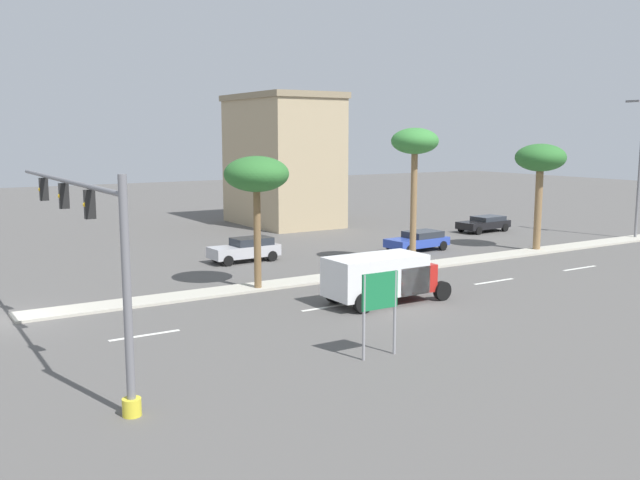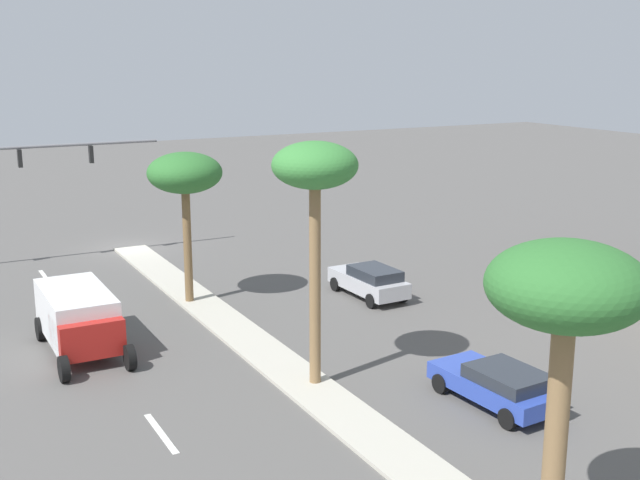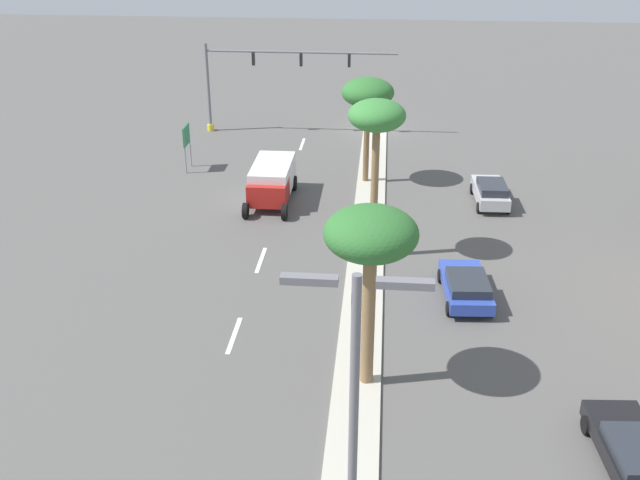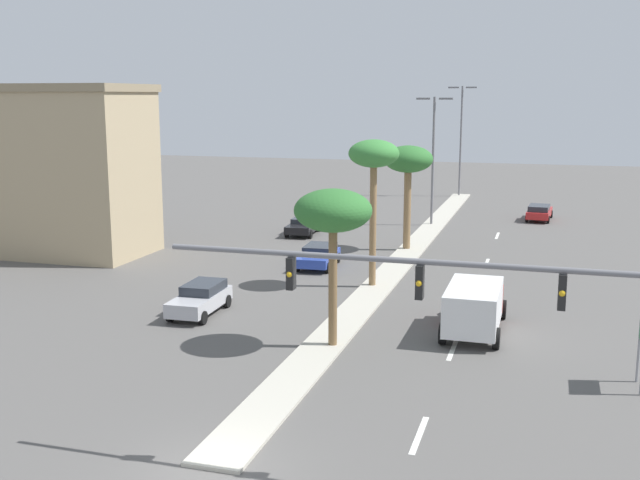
{
  "view_description": "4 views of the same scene",
  "coord_description": "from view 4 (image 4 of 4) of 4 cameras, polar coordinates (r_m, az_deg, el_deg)",
  "views": [
    {
      "loc": [
        31.03,
        -4.13,
        7.69
      ],
      "look_at": [
        -0.13,
        15.39,
        2.14
      ],
      "focal_mm": 39.16,
      "sensor_mm": 36.0,
      "label": 1
    },
    {
      "loc": [
        11.26,
        43.85,
        10.72
      ],
      "look_at": [
        -3.95,
        15.49,
        3.22
      ],
      "focal_mm": 44.92,
      "sensor_mm": 36.0,
      "label": 2
    },
    {
      "loc": [
        -0.62,
        55.49,
        16.76
      ],
      "look_at": [
        1.91,
        26.96,
        3.18
      ],
      "focal_mm": 41.24,
      "sensor_mm": 36.0,
      "label": 3
    },
    {
      "loc": [
        8.66,
        -18.18,
        10.37
      ],
      "look_at": [
        -2.34,
        18.67,
        3.12
      ],
      "focal_mm": 42.96,
      "sensor_mm": 36.0,
      "label": 4
    }
  ],
  "objects": [
    {
      "name": "ground_plane",
      "position": [
        44.97,
        5.07,
        -2.69
      ],
      "size": [
        160.0,
        160.0,
        0.0
      ],
      "primitive_type": "plane",
      "color": "#565451"
    },
    {
      "name": "median_curb",
      "position": [
        51.73,
        6.65,
        -0.89
      ],
      "size": [
        1.8,
        63.54,
        0.12
      ],
      "primitive_type": "cube",
      "color": "#B7B2A3",
      "rests_on": "ground"
    },
    {
      "name": "lane_stripe_inboard",
      "position": [
        24.72,
        7.4,
        -14.2
      ],
      "size": [
        0.2,
        2.8,
        0.01
      ],
      "primitive_type": "cube",
      "color": "silver",
      "rests_on": "ground"
    },
    {
      "name": "lane_stripe_left",
      "position": [
        32.53,
        9.85,
        -8.06
      ],
      "size": [
        0.2,
        2.8,
        0.01
      ],
      "primitive_type": "cube",
      "color": "silver",
      "rests_on": "ground"
    },
    {
      "name": "lane_stripe_rear",
      "position": [
        42.51,
        11.55,
        -3.65
      ],
      "size": [
        0.2,
        2.8,
        0.01
      ],
      "primitive_type": "cube",
      "color": "silver",
      "rests_on": "ground"
    },
    {
      "name": "lane_stripe_center",
      "position": [
        49.29,
        12.3,
        -1.71
      ],
      "size": [
        0.2,
        2.8,
        0.01
      ],
      "primitive_type": "cube",
      "color": "silver",
      "rests_on": "ground"
    },
    {
      "name": "lane_stripe_leading",
      "position": [
        59.18,
        13.07,
        0.32
      ],
      "size": [
        0.2,
        2.8,
        0.01
      ],
      "primitive_type": "cube",
      "color": "silver",
      "rests_on": "ground"
    },
    {
      "name": "traffic_signal_gantry",
      "position": [
        20.32,
        17.09,
        -7.26
      ],
      "size": [
        14.5,
        0.53,
        6.67
      ],
      "color": "slate",
      "rests_on": "ground"
    },
    {
      "name": "commercial_building",
      "position": [
        53.09,
        -18.41,
        4.96
      ],
      "size": [
        10.73,
        6.86,
        11.12
      ],
      "color": "tan",
      "rests_on": "ground"
    },
    {
      "name": "palm_tree_near",
      "position": [
        31.07,
        0.98,
        2.01
      ],
      "size": [
        3.2,
        3.2,
        6.56
      ],
      "color": "brown",
      "rests_on": "median_curb"
    },
    {
      "name": "palm_tree_inboard",
      "position": [
        41.24,
        4.03,
        6.04
      ],
      "size": [
        2.73,
        2.73,
        7.98
      ],
      "color": "olive",
      "rests_on": "median_curb"
    },
    {
      "name": "palm_tree_far",
      "position": [
        51.82,
        6.59,
        5.78
      ],
      "size": [
        3.3,
        3.3,
        7.0
      ],
      "color": "olive",
      "rests_on": "median_curb"
    },
    {
      "name": "street_lamp_rear",
      "position": [
        62.35,
        8.43,
        6.61
      ],
      "size": [
        2.9,
        0.24,
        10.19
      ],
      "color": "slate",
      "rests_on": "median_curb"
    },
    {
      "name": "street_lamp_right",
      "position": [
        81.28,
        10.46,
        7.86
      ],
      "size": [
        2.9,
        0.24,
        11.26
      ],
      "color": "slate",
      "rests_on": "median_curb"
    },
    {
      "name": "sedan_blue_center",
      "position": [
        47.14,
        -0.1,
        -1.15
      ],
      "size": [
        2.28,
        4.44,
        1.29
      ],
      "color": "#2D47AD",
      "rests_on": "ground"
    },
    {
      "name": "sedan_silver_leading",
      "position": [
        37.43,
        -8.89,
        -4.3
      ],
      "size": [
        1.97,
        4.34,
        1.45
      ],
      "color": "#B2B2B7",
      "rests_on": "ground"
    },
    {
      "name": "sedan_red_outboard",
      "position": [
        67.36,
        16.02,
        2.03
      ],
      "size": [
        2.22,
        4.69,
        1.34
      ],
      "color": "red",
      "rests_on": "ground"
    },
    {
      "name": "sedan_black_rear",
      "position": [
        58.23,
        -1.2,
        1.11
      ],
      "size": [
        2.26,
        4.59,
        1.23
      ],
      "color": "black",
      "rests_on": "ground"
    },
    {
      "name": "box_truck",
      "position": [
        34.61,
        11.43,
        -4.82
      ],
      "size": [
        2.51,
        5.83,
        2.23
      ],
      "color": "#B21E19",
      "rests_on": "ground"
    }
  ]
}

